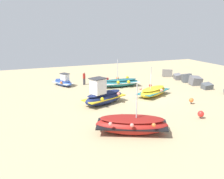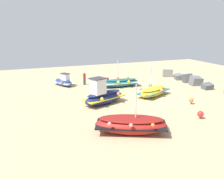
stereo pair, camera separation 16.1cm
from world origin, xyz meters
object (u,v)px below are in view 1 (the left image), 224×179
at_px(mooring_buoy_1, 201,114).
at_px(fishing_boat_4, 153,91).
at_px(fishing_boat_2, 132,125).
at_px(fishing_boat_3, 63,82).
at_px(fishing_boat_0, 103,96).
at_px(fishing_boat_1, 120,83).
at_px(person_walking, 84,77).
at_px(mooring_buoy_0, 191,100).

bearing_deg(mooring_buoy_1, fishing_boat_4, 179.75).
relative_size(fishing_boat_2, fishing_boat_3, 1.68).
relative_size(fishing_boat_0, fishing_boat_4, 1.06).
xyz_separation_m(fishing_boat_1, fishing_boat_4, (5.29, 1.48, -0.02)).
relative_size(fishing_boat_1, fishing_boat_2, 0.89).
relative_size(fishing_boat_0, fishing_boat_2, 0.88).
bearing_deg(person_walking, fishing_boat_1, 57.44).
xyz_separation_m(fishing_boat_0, mooring_buoy_0, (3.19, 7.84, -0.46)).
xyz_separation_m(fishing_boat_3, fishing_boat_4, (8.32, 7.87, -0.04)).
relative_size(fishing_boat_1, fishing_boat_3, 1.50).
xyz_separation_m(fishing_boat_1, fishing_boat_2, (13.36, -5.11, 0.14)).
height_order(fishing_boat_0, fishing_boat_4, fishing_boat_4).
distance_m(fishing_boat_1, fishing_boat_2, 14.31).
relative_size(fishing_boat_0, fishing_boat_1, 0.99).
height_order(fishing_boat_4, mooring_buoy_1, fishing_boat_4).
bearing_deg(fishing_boat_3, fishing_boat_1, 39.04).
xyz_separation_m(fishing_boat_1, mooring_buoy_0, (9.28, 3.33, -0.12)).
bearing_deg(fishing_boat_0, person_walking, -116.86).
distance_m(fishing_boat_4, person_walking, 9.50).
xyz_separation_m(fishing_boat_4, person_walking, (-7.87, -5.30, 0.45)).
distance_m(fishing_boat_0, person_walking, 8.69).
height_order(person_walking, mooring_buoy_1, person_walking).
distance_m(fishing_boat_0, fishing_boat_1, 7.59).
bearing_deg(fishing_boat_3, fishing_boat_2, -21.11).
distance_m(fishing_boat_0, fishing_boat_2, 7.31).
relative_size(mooring_buoy_0, mooring_buoy_1, 0.93).
height_order(fishing_boat_1, fishing_boat_2, fishing_boat_2).
relative_size(person_walking, mooring_buoy_1, 2.48).
xyz_separation_m(fishing_boat_1, fishing_boat_3, (-3.03, -6.39, 0.02)).
bearing_deg(mooring_buoy_1, fishing_boat_3, -153.72).
height_order(fishing_boat_2, mooring_buoy_0, fishing_boat_2).
xyz_separation_m(fishing_boat_2, mooring_buoy_0, (-4.09, 8.44, -0.25)).
xyz_separation_m(fishing_boat_1, mooring_buoy_1, (12.84, 1.45, -0.11)).
bearing_deg(mooring_buoy_1, mooring_buoy_0, 152.17).
height_order(fishing_boat_2, fishing_boat_3, fishing_boat_2).
height_order(fishing_boat_2, mooring_buoy_1, fishing_boat_2).
xyz_separation_m(fishing_boat_0, fishing_boat_2, (7.28, -0.59, -0.21)).
relative_size(fishing_boat_4, mooring_buoy_0, 7.39).
xyz_separation_m(fishing_boat_2, fishing_boat_3, (-16.40, -1.28, -0.12)).
height_order(fishing_boat_2, fishing_boat_4, fishing_boat_2).
bearing_deg(mooring_buoy_1, fishing_boat_0, -138.55).
bearing_deg(fishing_boat_0, fishing_boat_1, -148.88).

